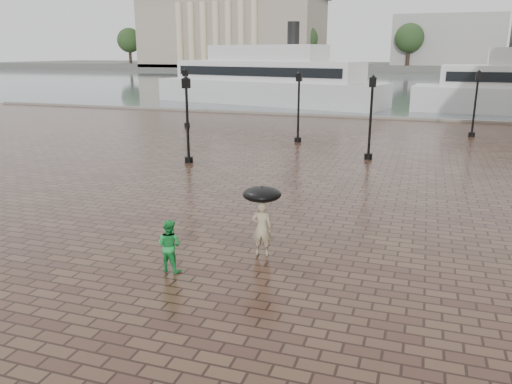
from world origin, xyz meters
The scene contains 11 objects.
ground centered at (0.00, 0.00, 0.00)m, with size 300.00×300.00×0.00m, color #382119.
harbour_water centered at (0.00, 92.00, 0.00)m, with size 240.00×240.00×0.00m, color #445053.
quay_edge centered at (0.00, 32.00, 0.00)m, with size 80.00×0.60×0.30m, color slate.
far_shore centered at (0.00, 160.00, 1.00)m, with size 300.00×60.00×2.00m, color #4C4C47.
museum centered at (-55.00, 144.61, 13.91)m, with size 57.00×32.50×26.00m.
far_trees centered at (0.00, 138.00, 9.42)m, with size 188.00×8.00×13.50m.
street_lamps centered at (-1.60, 17.60, 2.33)m, with size 21.44×14.44×4.40m.
adult_pedestrian centered at (1.59, -0.76, 0.81)m, with size 0.59×0.39×1.62m, color tan.
child_pedestrian centered at (-0.42, -2.58, 0.72)m, with size 0.70×0.54×1.44m, color green.
ferry_near centered at (-11.42, 41.44, 2.65)m, with size 27.68×12.54×8.83m.
umbrella centered at (1.59, -0.76, 1.83)m, with size 1.10×1.10×1.12m.
Camera 1 is at (5.74, -13.62, 5.70)m, focal length 35.00 mm.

